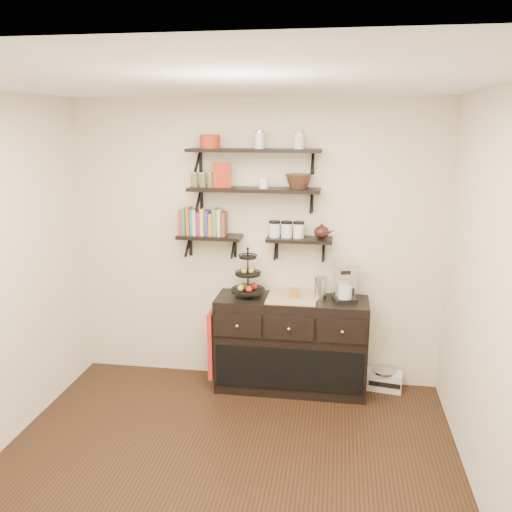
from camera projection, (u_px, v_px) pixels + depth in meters
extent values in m
plane|color=black|center=(218.00, 485.00, 3.79)|extent=(3.50, 3.50, 0.00)
cube|color=white|center=(210.00, 82.00, 3.15)|extent=(3.50, 3.50, 0.02)
cube|color=beige|center=(256.00, 244.00, 5.15)|extent=(3.50, 0.02, 2.70)
cube|color=beige|center=(502.00, 317.00, 3.21)|extent=(0.02, 3.50, 2.70)
cube|color=black|center=(254.00, 150.00, 4.81)|extent=(1.20, 0.27, 0.03)
cube|color=black|center=(201.00, 162.00, 5.03)|extent=(0.02, 0.03, 0.20)
cube|color=black|center=(313.00, 163.00, 4.88)|extent=(0.02, 0.03, 0.20)
cube|color=black|center=(254.00, 190.00, 4.90)|extent=(1.20, 0.27, 0.03)
cube|color=black|center=(202.00, 199.00, 5.12)|extent=(0.02, 0.03, 0.20)
cube|color=black|center=(312.00, 202.00, 4.96)|extent=(0.02, 0.03, 0.20)
cube|color=black|center=(210.00, 237.00, 5.07)|extent=(0.60, 0.25, 0.03)
cube|color=black|center=(191.00, 245.00, 5.24)|extent=(0.02, 0.03, 0.20)
cube|color=black|center=(235.00, 247.00, 5.17)|extent=(0.03, 0.03, 0.20)
cube|color=black|center=(299.00, 239.00, 4.95)|extent=(0.60, 0.25, 0.03)
cube|color=black|center=(277.00, 248.00, 5.11)|extent=(0.03, 0.03, 0.20)
cube|color=black|center=(324.00, 250.00, 5.05)|extent=(0.02, 0.03, 0.20)
cube|color=#BD2A39|center=(183.00, 224.00, 5.09)|extent=(0.02, 0.15, 0.20)
cube|color=#2B7F48|center=(186.00, 222.00, 5.08)|extent=(0.03, 0.15, 0.24)
cube|color=#F85514|center=(190.00, 223.00, 5.08)|extent=(0.04, 0.15, 0.21)
cube|color=teal|center=(194.00, 221.00, 5.07)|extent=(0.03, 0.15, 0.25)
cube|color=beige|center=(198.00, 223.00, 5.07)|extent=(0.03, 0.15, 0.22)
cube|color=#951766|center=(202.00, 221.00, 5.06)|extent=(0.04, 0.15, 0.26)
cube|color=gold|center=(206.00, 223.00, 5.05)|extent=(0.03, 0.15, 0.23)
cube|color=#3A3789|center=(209.00, 224.00, 5.05)|extent=(0.03, 0.15, 0.20)
cube|color=#C67032|center=(214.00, 222.00, 5.04)|extent=(0.04, 0.15, 0.24)
cube|color=#548C44|center=(218.00, 224.00, 5.04)|extent=(0.03, 0.15, 0.21)
cube|color=#C4B58C|center=(222.00, 222.00, 5.03)|extent=(0.03, 0.15, 0.25)
cube|color=brown|center=(225.00, 224.00, 5.03)|extent=(0.02, 0.15, 0.22)
cylinder|color=silver|center=(275.00, 230.00, 4.97)|extent=(0.10, 0.10, 0.13)
cylinder|color=silver|center=(286.00, 230.00, 4.95)|extent=(0.10, 0.10, 0.13)
cylinder|color=silver|center=(298.00, 231.00, 4.94)|extent=(0.10, 0.10, 0.13)
cube|color=black|center=(291.00, 344.00, 5.09)|extent=(1.40, 0.45, 0.90)
cube|color=tan|center=(292.00, 298.00, 4.98)|extent=(0.45, 0.41, 0.02)
sphere|color=gold|center=(237.00, 326.00, 4.85)|extent=(0.04, 0.04, 0.04)
sphere|color=gold|center=(289.00, 329.00, 4.78)|extent=(0.04, 0.04, 0.04)
sphere|color=gold|center=(342.00, 332.00, 4.71)|extent=(0.04, 0.04, 0.04)
cylinder|color=black|center=(248.00, 273.00, 4.99)|extent=(0.01, 0.01, 0.45)
cylinder|color=black|center=(248.00, 291.00, 5.03)|extent=(0.31, 0.31, 0.01)
cylinder|color=black|center=(248.00, 274.00, 4.99)|extent=(0.23, 0.23, 0.02)
cylinder|color=black|center=(248.00, 257.00, 4.95)|extent=(0.16, 0.16, 0.02)
sphere|color=#B21914|center=(254.00, 286.00, 5.04)|extent=(0.06, 0.06, 0.06)
sphere|color=gold|center=(244.00, 271.00, 4.99)|extent=(0.05, 0.05, 0.05)
cube|color=#975F22|center=(294.00, 293.00, 4.96)|extent=(0.08, 0.08, 0.08)
cube|color=black|center=(344.00, 299.00, 4.90)|extent=(0.24, 0.22, 0.04)
cube|color=silver|center=(345.00, 281.00, 4.93)|extent=(0.21, 0.12, 0.30)
cube|color=silver|center=(346.00, 266.00, 4.83)|extent=(0.24, 0.22, 0.06)
cylinder|color=silver|center=(345.00, 292.00, 4.87)|extent=(0.15, 0.15, 0.12)
cylinder|color=silver|center=(320.00, 289.00, 4.89)|extent=(0.11, 0.11, 0.22)
cube|color=#AD2712|center=(213.00, 343.00, 5.10)|extent=(0.04, 0.28, 0.64)
cube|color=silver|center=(384.00, 381.00, 5.15)|extent=(0.36, 0.22, 0.18)
cylinder|color=silver|center=(384.00, 371.00, 5.12)|extent=(0.25, 0.25, 0.02)
cube|color=black|center=(384.00, 385.00, 5.06)|extent=(0.29, 0.05, 0.04)
cube|color=#AC2B13|center=(222.00, 175.00, 4.91)|extent=(0.17, 0.10, 0.22)
cylinder|color=white|center=(264.00, 183.00, 4.87)|extent=(0.09, 0.09, 0.10)
cylinder|color=#AC2B13|center=(210.00, 141.00, 4.85)|extent=(0.18, 0.18, 0.12)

